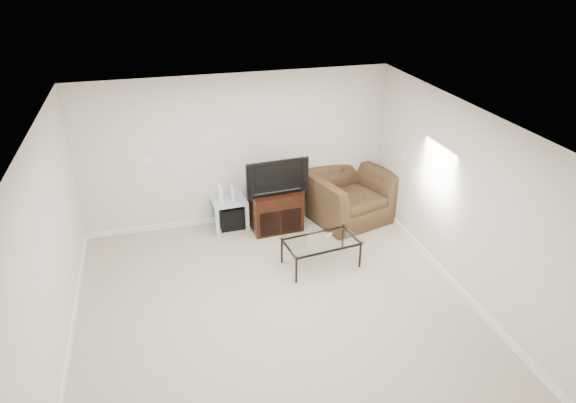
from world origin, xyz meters
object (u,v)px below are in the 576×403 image
object	(u,v)px
television	(276,175)
coffee_table	(321,252)
side_table	(229,213)
subwoofer	(231,216)
tv_stand	(275,210)
recliner	(350,188)

from	to	relation	value
television	coffee_table	xyz separation A→B (m)	(0.37, -1.22, -0.75)
side_table	subwoofer	size ratio (longest dim) A/B	1.39
tv_stand	recliner	size ratio (longest dim) A/B	0.62
tv_stand	subwoofer	world-z (taller)	tv_stand
television	coffee_table	bearing A→B (deg)	-77.55
subwoofer	coffee_table	size ratio (longest dim) A/B	0.36
tv_stand	subwoofer	bearing A→B (deg)	156.25
tv_stand	side_table	bearing A→B (deg)	158.72
tv_stand	subwoofer	xyz separation A→B (m)	(-0.70, 0.25, -0.15)
recliner	tv_stand	bearing A→B (deg)	163.63
coffee_table	subwoofer	bearing A→B (deg)	125.42
tv_stand	recliner	distance (m)	1.31
television	recliner	world-z (taller)	television
tv_stand	side_table	size ratio (longest dim) A/B	1.47
tv_stand	television	world-z (taller)	television
recliner	coffee_table	world-z (taller)	recliner
recliner	coffee_table	xyz separation A→B (m)	(-0.92, -1.25, -0.35)
subwoofer	recliner	distance (m)	2.04
tv_stand	television	size ratio (longest dim) A/B	0.85
television	coffee_table	distance (m)	1.48
side_table	recliner	bearing A→B (deg)	-6.49
side_table	subwoofer	distance (m)	0.09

